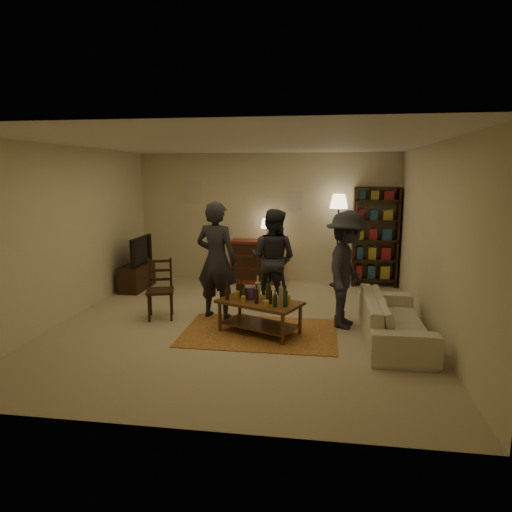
% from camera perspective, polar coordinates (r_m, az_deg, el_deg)
% --- Properties ---
extents(floor, '(6.00, 6.00, 0.00)m').
position_cam_1_polar(floor, '(7.10, -1.78, -8.39)').
color(floor, '#C6B793').
rests_on(floor, ground).
extents(room_shell, '(6.00, 6.00, 6.00)m').
position_cam_1_polar(room_shell, '(9.79, -2.50, 7.56)').
color(room_shell, beige).
rests_on(room_shell, ground).
extents(rug, '(2.20, 1.50, 0.01)m').
position_cam_1_polar(rug, '(6.68, 0.45, -9.53)').
color(rug, brown).
rests_on(rug, ground).
extents(coffee_table, '(1.32, 1.05, 0.82)m').
position_cam_1_polar(coffee_table, '(6.56, 0.45, -6.11)').
color(coffee_table, brown).
rests_on(coffee_table, ground).
extents(dining_chair, '(0.52, 0.52, 0.96)m').
position_cam_1_polar(dining_chair, '(7.40, -11.89, -3.75)').
color(dining_chair, black).
rests_on(dining_chair, ground).
extents(tv_stand, '(0.40, 1.00, 1.06)m').
position_cam_1_polar(tv_stand, '(9.37, -14.68, -1.70)').
color(tv_stand, black).
rests_on(tv_stand, ground).
extents(dresser, '(1.00, 0.50, 1.36)m').
position_cam_1_polar(dresser, '(9.61, -0.07, -0.52)').
color(dresser, maroon).
rests_on(dresser, ground).
extents(bookshelf, '(0.90, 0.34, 2.02)m').
position_cam_1_polar(bookshelf, '(9.54, 14.65, 2.46)').
color(bookshelf, black).
rests_on(bookshelf, ground).
extents(floor_lamp, '(0.36, 0.36, 1.87)m').
position_cam_1_polar(floor_lamp, '(9.30, 10.29, 5.92)').
color(floor_lamp, black).
rests_on(floor_lamp, ground).
extents(sofa, '(0.81, 2.08, 0.61)m').
position_cam_1_polar(sofa, '(6.60, 16.88, -7.52)').
color(sofa, beige).
rests_on(sofa, ground).
extents(person_left, '(0.76, 0.59, 1.86)m').
position_cam_1_polar(person_left, '(7.18, -4.97, -0.55)').
color(person_left, '#222229').
rests_on(person_left, ground).
extents(person_right, '(0.99, 0.87, 1.70)m').
position_cam_1_polar(person_right, '(7.69, 2.13, -0.39)').
color(person_right, '#26252D').
rests_on(person_right, ground).
extents(person_by_sofa, '(0.91, 1.25, 1.75)m').
position_cam_1_polar(person_by_sofa, '(6.86, 11.30, -1.69)').
color(person_by_sofa, '#25252D').
rests_on(person_by_sofa, ground).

